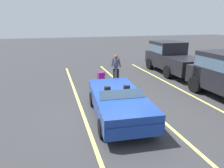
# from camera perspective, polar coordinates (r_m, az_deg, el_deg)

# --- Properties ---
(ground_plane) EXTENTS (80.00, 80.00, 0.00)m
(ground_plane) POSITION_cam_1_polar(r_m,az_deg,el_deg) (7.92, 1.71, -9.02)
(ground_plane) COLOR #333335
(lot_line_near) EXTENTS (18.00, 0.12, 0.01)m
(lot_line_near) POSITION_cam_1_polar(r_m,az_deg,el_deg) (7.67, -7.32, -10.10)
(lot_line_near) COLOR #EAE066
(lot_line_near) RESTS_ON ground_plane
(lot_line_mid) EXTENTS (18.00, 0.12, 0.01)m
(lot_line_mid) POSITION_cam_1_polar(r_m,az_deg,el_deg) (8.44, 11.23, -7.64)
(lot_line_mid) COLOR #EAE066
(lot_line_mid) RESTS_ON ground_plane
(lot_line_far) EXTENTS (18.00, 0.12, 0.01)m
(lot_line_far) POSITION_cam_1_polar(r_m,az_deg,el_deg) (9.92, 25.31, -5.21)
(lot_line_far) COLOR #EAE066
(lot_line_far) RESTS_ON ground_plane
(convertible_car) EXTENTS (4.26, 2.08, 1.24)m
(convertible_car) POSITION_cam_1_polar(r_m,az_deg,el_deg) (7.49, 2.12, -5.66)
(convertible_car) COLOR navy
(convertible_car) RESTS_ON ground_plane
(suitcase_large_black) EXTENTS (0.49, 0.56, 1.12)m
(suitcase_large_black) POSITION_cam_1_polar(r_m,az_deg,el_deg) (10.31, 1.26, -0.50)
(suitcase_large_black) COLOR black
(suitcase_large_black) RESTS_ON ground_plane
(suitcase_medium_bright) EXTENTS (0.31, 0.44, 0.62)m
(suitcase_medium_bright) POSITION_cam_1_polar(r_m,az_deg,el_deg) (12.10, -3.01, 1.84)
(suitcase_medium_bright) COLOR #991E8C
(suitcase_medium_bright) RESTS_ON ground_plane
(suitcase_small_carryon) EXTENTS (0.39, 0.35, 0.76)m
(suitcase_small_carryon) POSITION_cam_1_polar(r_m,az_deg,el_deg) (11.01, -1.58, 0.01)
(suitcase_small_carryon) COLOR black
(suitcase_small_carryon) RESTS_ON ground_plane
(duffel_bag) EXTENTS (0.71, 0.53, 0.34)m
(duffel_bag) POSITION_cam_1_polar(r_m,az_deg,el_deg) (11.39, 2.74, 0.07)
(duffel_bag) COLOR #991E8C
(duffel_bag) RESTS_ON ground_plane
(traveler_person) EXTENTS (0.36, 0.58, 1.65)m
(traveler_person) POSITION_cam_1_polar(r_m,az_deg,el_deg) (11.94, 1.11, 4.71)
(traveler_person) COLOR black
(traveler_person) RESTS_ON ground_plane
(parked_pickup_truck_near) EXTENTS (5.04, 2.16, 2.10)m
(parked_pickup_truck_near) POSITION_cam_1_polar(r_m,az_deg,el_deg) (14.95, 15.83, 7.27)
(parked_pickup_truck_near) COLOR black
(parked_pickup_truck_near) RESTS_ON ground_plane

